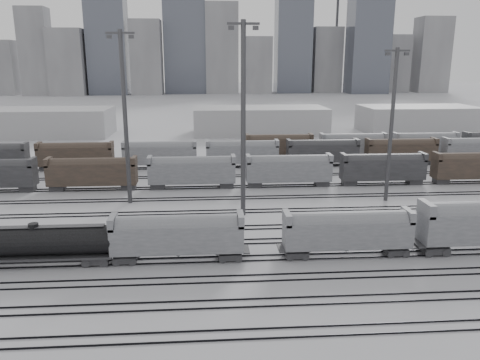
{
  "coord_description": "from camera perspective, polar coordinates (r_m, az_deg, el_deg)",
  "views": [
    {
      "loc": [
        -6.35,
        -47.45,
        21.46
      ],
      "look_at": [
        -1.4,
        21.24,
        4.0
      ],
      "focal_mm": 35.0,
      "sensor_mm": 36.0,
      "label": 1
    }
  ],
  "objects": [
    {
      "name": "warehouse_left",
      "position": [
        153.22,
        -24.75,
        6.39
      ],
      "size": [
        50.0,
        18.0,
        8.0
      ],
      "primitive_type": "cube",
      "color": "#A0A0A3",
      "rests_on": "ground"
    },
    {
      "name": "bg_string_far",
      "position": [
        113.15,
        17.69,
        4.06
      ],
      "size": [
        66.0,
        3.0,
        5.6
      ],
      "color": "#49392E",
      "rests_on": "ground"
    },
    {
      "name": "skyline",
      "position": [
        328.17,
        -1.17,
        16.54
      ],
      "size": [
        316.0,
        22.4,
        95.0
      ],
      "color": "#97989A",
      "rests_on": "ground"
    },
    {
      "name": "hopper_car_a",
      "position": [
        51.89,
        -7.62,
        -6.51
      ],
      "size": [
        14.5,
        2.88,
        5.18
      ],
      "color": "#262629",
      "rests_on": "ground"
    },
    {
      "name": "light_mast_b",
      "position": [
        72.68,
        -13.85,
        7.76
      ],
      "size": [
        4.16,
        0.67,
        25.99
      ],
      "color": "#3C3C3F",
      "rests_on": "ground"
    },
    {
      "name": "warehouse_right",
      "position": [
        158.11,
        20.88,
        6.96
      ],
      "size": [
        35.0,
        18.0,
        8.0
      ],
      "primitive_type": "cube",
      "color": "#A0A0A3",
      "rests_on": "ground"
    },
    {
      "name": "tracks",
      "position": [
        68.68,
        1.39,
        -3.92
      ],
      "size": [
        220.0,
        71.5,
        0.16
      ],
      "color": "black",
      "rests_on": "ground"
    },
    {
      "name": "warehouse_mid",
      "position": [
        144.45,
        2.42,
        7.27
      ],
      "size": [
        40.0,
        18.0,
        8.0
      ],
      "primitive_type": "cube",
      "color": "#A0A0A3",
      "rests_on": "ground"
    },
    {
      "name": "tank_car_b",
      "position": [
        55.2,
        -23.7,
        -6.97
      ],
      "size": [
        18.45,
        3.07,
        4.56
      ],
      "color": "#262629",
      "rests_on": "ground"
    },
    {
      "name": "light_mast_c",
      "position": [
        64.54,
        0.39,
        7.8
      ],
      "size": [
        4.29,
        0.69,
        26.83
      ],
      "color": "#3C3C3F",
      "rests_on": "ground"
    },
    {
      "name": "crane_right",
      "position": [
        367.48,
        12.0,
        19.55
      ],
      "size": [
        42.0,
        1.8,
        100.0
      ],
      "color": "#3C3C3F",
      "rests_on": "ground"
    },
    {
      "name": "crane_left",
      "position": [
        354.99,
        -8.21,
        19.9
      ],
      "size": [
        42.0,
        1.8,
        100.0
      ],
      "color": "#3C3C3F",
      "rests_on": "ground"
    },
    {
      "name": "hopper_car_b",
      "position": [
        54.08,
        12.96,
        -5.9
      ],
      "size": [
        14.45,
        2.87,
        5.17
      ],
      "color": "#262629",
      "rests_on": "ground"
    },
    {
      "name": "light_mast_d",
      "position": [
        75.62,
        18.01,
        6.71
      ],
      "size": [
        3.76,
        0.6,
        23.52
      ],
      "color": "#3C3C3F",
      "rests_on": "ground"
    },
    {
      "name": "bg_string_mid",
      "position": [
        100.26,
        10.02,
        3.28
      ],
      "size": [
        151.0,
        3.0,
        5.6
      ],
      "color": "#262629",
      "rests_on": "ground"
    },
    {
      "name": "ground",
      "position": [
        52.47,
        3.24,
        -9.94
      ],
      "size": [
        900.0,
        900.0,
        0.0
      ],
      "primitive_type": "plane",
      "color": "silver",
      "rests_on": "ground"
    },
    {
      "name": "bg_string_near",
      "position": [
        82.87,
        5.96,
        1.13
      ],
      "size": [
        151.0,
        3.0,
        5.6
      ],
      "color": "gray",
      "rests_on": "ground"
    }
  ]
}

